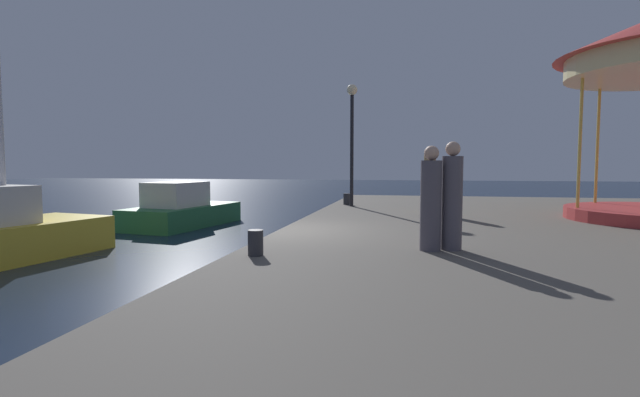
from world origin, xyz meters
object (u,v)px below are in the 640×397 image
object	(u,v)px
motorboat_green	(182,210)
lamp_post_mid_promenade	(352,123)
person_far_corner	(431,202)
person_mid_promenade	(430,182)
bollard_center	(256,243)
bollard_south	(347,199)
person_near_carousel	(452,199)

from	to	relation	value
motorboat_green	lamp_post_mid_promenade	distance (m)	6.86
person_far_corner	person_mid_promenade	bearing A→B (deg)	88.02
person_far_corner	person_mid_promenade	distance (m)	6.12
bollard_center	person_mid_promenade	distance (m)	7.68
bollard_center	bollard_south	xyz separation A→B (m)	(0.12, 9.59, 0.00)
person_mid_promenade	person_near_carousel	bearing A→B (deg)	-88.71
lamp_post_mid_promenade	person_far_corner	xyz separation A→B (m)	(2.31, -7.98, -2.03)
motorboat_green	bollard_center	size ratio (longest dim) A/B	12.13
lamp_post_mid_promenade	person_mid_promenade	distance (m)	3.67
bollard_center	person_mid_promenade	world-z (taller)	person_mid_promenade
lamp_post_mid_promenade	bollard_center	distance (m)	9.33
bollard_center	person_far_corner	xyz separation A→B (m)	(2.69, 0.97, 0.60)
motorboat_green	lamp_post_mid_promenade	world-z (taller)	lamp_post_mid_promenade
motorboat_green	lamp_post_mid_promenade	xyz separation A→B (m)	(6.14, 0.33, 3.05)
person_near_carousel	bollard_center	bearing A→B (deg)	-160.06
person_mid_promenade	person_far_corner	bearing A→B (deg)	-91.98
bollard_center	bollard_south	bearing A→B (deg)	89.28
person_near_carousel	person_mid_promenade	size ratio (longest dim) A/B	0.91
person_far_corner	bollard_center	bearing A→B (deg)	-160.20
bollard_center	person_far_corner	size ratio (longest dim) A/B	0.23
person_near_carousel	person_far_corner	bearing A→B (deg)	-159.01
bollard_center	person_mid_promenade	xyz separation A→B (m)	(2.90, 7.08, 0.72)
lamp_post_mid_promenade	bollard_south	xyz separation A→B (m)	(-0.26, 0.64, -2.63)
bollard_center	person_near_carousel	size ratio (longest dim) A/B	0.22
bollard_center	motorboat_green	bearing A→B (deg)	123.78
person_far_corner	lamp_post_mid_promenade	bearing A→B (deg)	106.15
lamp_post_mid_promenade	bollard_center	size ratio (longest dim) A/B	10.30
bollard_south	person_far_corner	bearing A→B (deg)	-73.43
motorboat_green	person_mid_promenade	xyz separation A→B (m)	(8.66, -1.54, 1.14)
motorboat_green	bollard_center	world-z (taller)	motorboat_green
motorboat_green	bollard_south	xyz separation A→B (m)	(5.89, 0.97, 0.41)
bollard_south	person_near_carousel	xyz separation A→B (m)	(2.91, -8.49, 0.64)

